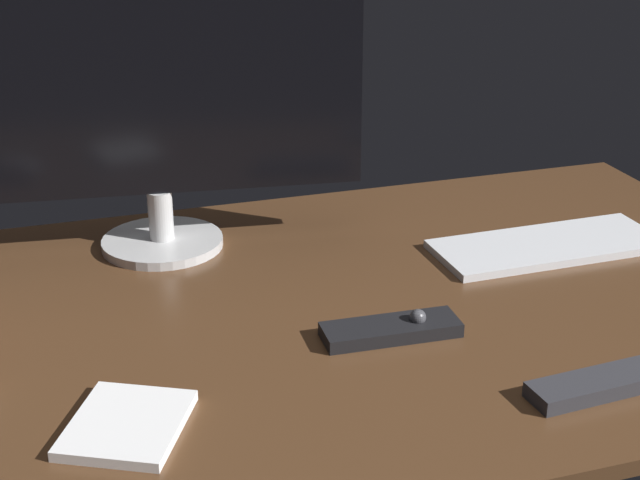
% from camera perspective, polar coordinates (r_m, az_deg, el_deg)
% --- Properties ---
extents(desk, '(1.40, 0.84, 0.02)m').
position_cam_1_polar(desk, '(1.29, 0.46, -4.41)').
color(desk, '#4C301C').
rests_on(desk, ground).
extents(monitor, '(0.61, 0.19, 0.49)m').
position_cam_1_polar(monitor, '(1.41, -10.01, 9.39)').
color(monitor, silver).
rests_on(monitor, desk).
extents(keyboard, '(0.36, 0.14, 0.01)m').
position_cam_1_polar(keyboard, '(1.50, 13.39, -0.32)').
color(keyboard, silver).
rests_on(keyboard, desk).
extents(media_remote, '(0.18, 0.06, 0.03)m').
position_cam_1_polar(media_remote, '(1.22, 4.32, -5.30)').
color(media_remote, black).
rests_on(media_remote, desk).
extents(tv_remote, '(0.17, 0.06, 0.02)m').
position_cam_1_polar(tv_remote, '(1.14, 16.08, -8.30)').
color(tv_remote, '#2D2D33').
rests_on(tv_remote, desk).
extents(notepad, '(0.17, 0.18, 0.01)m').
position_cam_1_polar(notepad, '(1.06, -11.41, -10.71)').
color(notepad, white).
rests_on(notepad, desk).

